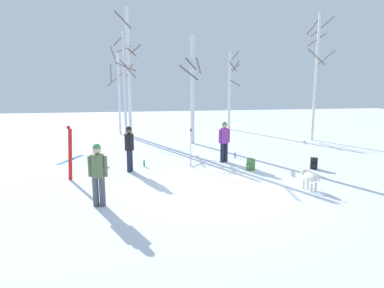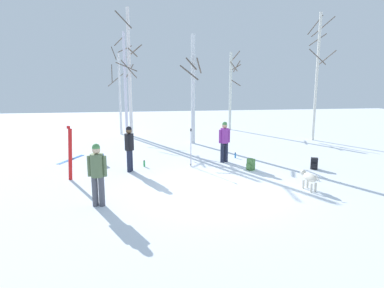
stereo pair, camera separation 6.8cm
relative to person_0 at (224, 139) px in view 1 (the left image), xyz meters
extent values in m
plane|color=white|center=(-1.19, -3.57, -0.98)|extent=(60.00, 60.00, 0.00)
cylinder|color=#1E2338|center=(-0.09, -0.02, -0.57)|extent=(0.16, 0.16, 0.82)
cylinder|color=#1E2338|center=(0.09, 0.02, -0.57)|extent=(0.16, 0.16, 0.82)
cylinder|color=purple|center=(0.00, 0.00, 0.15)|extent=(0.34, 0.34, 0.62)
sphere|color=tan|center=(0.00, 0.00, 0.57)|extent=(0.22, 0.22, 0.22)
sphere|color=#4C8C4C|center=(0.00, 0.00, 0.63)|extent=(0.21, 0.21, 0.21)
cylinder|color=purple|center=(-0.20, -0.05, 0.13)|extent=(0.10, 0.10, 0.56)
cylinder|color=purple|center=(0.20, 0.05, 0.13)|extent=(0.10, 0.10, 0.56)
cylinder|color=#1E2338|center=(-3.87, -0.75, -0.57)|extent=(0.16, 0.16, 0.82)
cylinder|color=#1E2338|center=(-3.93, -0.92, -0.57)|extent=(0.16, 0.16, 0.82)
cylinder|color=black|center=(-3.90, -0.84, 0.15)|extent=(0.34, 0.34, 0.62)
sphere|color=brown|center=(-3.90, -0.84, 0.57)|extent=(0.22, 0.22, 0.22)
sphere|color=black|center=(-3.90, -0.84, 0.63)|extent=(0.21, 0.21, 0.21)
cylinder|color=black|center=(-3.83, -0.64, 0.13)|extent=(0.10, 0.10, 0.56)
cylinder|color=black|center=(-3.97, -1.04, 0.13)|extent=(0.10, 0.10, 0.56)
cylinder|color=#4C4C56|center=(-4.60, -4.34, -0.57)|extent=(0.16, 0.16, 0.82)
cylinder|color=#4C4C56|center=(-4.78, -4.31, -0.57)|extent=(0.16, 0.16, 0.82)
cylinder|color=#566B47|center=(-4.69, -4.32, 0.15)|extent=(0.34, 0.34, 0.62)
sphere|color=beige|center=(-4.69, -4.32, 0.57)|extent=(0.22, 0.22, 0.22)
sphere|color=#4C8C4C|center=(-4.69, -4.32, 0.63)|extent=(0.21, 0.21, 0.21)
cylinder|color=#566B47|center=(-4.48, -4.36, 0.13)|extent=(0.10, 0.10, 0.56)
cylinder|color=#566B47|center=(-4.90, -4.28, 0.13)|extent=(0.10, 0.10, 0.56)
ellipsoid|color=beige|center=(1.62, -4.07, -0.57)|extent=(0.30, 0.62, 0.26)
sphere|color=beige|center=(1.57, -3.73, -0.51)|extent=(0.18, 0.18, 0.18)
ellipsoid|color=beige|center=(1.56, -3.67, -0.53)|extent=(0.07, 0.11, 0.06)
cylinder|color=beige|center=(1.66, -4.41, -0.49)|extent=(0.06, 0.19, 0.17)
cylinder|color=beige|center=(1.51, -3.88, -0.84)|extent=(0.07, 0.07, 0.28)
cylinder|color=beige|center=(1.67, -3.86, -0.84)|extent=(0.07, 0.07, 0.28)
cylinder|color=beige|center=(1.57, -4.27, -0.84)|extent=(0.07, 0.07, 0.28)
cylinder|color=beige|center=(1.72, -4.25, -0.84)|extent=(0.07, 0.07, 0.28)
cube|color=red|center=(-5.84, -1.65, -0.09)|extent=(0.17, 0.07, 1.79)
cube|color=red|center=(-5.84, -1.65, 0.84)|extent=(0.06, 0.03, 0.10)
cube|color=red|center=(-5.89, -1.63, -0.09)|extent=(0.17, 0.07, 1.79)
cube|color=red|center=(-5.89, -1.63, 0.84)|extent=(0.06, 0.03, 0.10)
cube|color=blue|center=(-6.42, 1.59, -0.97)|extent=(0.80, 1.70, 0.02)
cube|color=#333338|center=(-6.40, 1.64, -0.95)|extent=(0.11, 0.14, 0.03)
cube|color=blue|center=(-6.51, 1.63, -0.97)|extent=(0.80, 1.70, 0.02)
cube|color=#333338|center=(-6.49, 1.68, -0.95)|extent=(0.11, 0.14, 0.03)
cylinder|color=#B2B2BC|center=(-1.51, -0.45, -0.27)|extent=(0.02, 0.11, 1.42)
cylinder|color=black|center=(-1.51, -0.45, 0.49)|extent=(0.04, 0.04, 0.10)
cylinder|color=black|center=(-1.51, -0.45, -0.91)|extent=(0.07, 0.07, 0.01)
cylinder|color=#B2B2BC|center=(-1.51, -0.55, -0.27)|extent=(0.02, 0.11, 1.42)
cylinder|color=black|center=(-1.51, -0.55, 0.49)|extent=(0.04, 0.04, 0.10)
cylinder|color=black|center=(-1.51, -0.55, -0.91)|extent=(0.07, 0.07, 0.01)
cube|color=#4C7F3F|center=(0.66, -1.43, -0.76)|extent=(0.30, 0.33, 0.44)
cube|color=#4C7F3F|center=(0.55, -1.50, -0.83)|extent=(0.15, 0.20, 0.20)
cube|color=black|center=(0.73, -1.31, -0.76)|extent=(0.04, 0.04, 0.37)
cube|color=black|center=(0.80, -1.44, -0.76)|extent=(0.04, 0.04, 0.37)
cube|color=#1E4C99|center=(-5.13, 0.56, -0.76)|extent=(0.31, 0.33, 0.44)
cube|color=#1E4C99|center=(-5.23, 0.49, -0.83)|extent=(0.16, 0.19, 0.20)
cube|color=black|center=(-5.08, 0.69, -0.76)|extent=(0.04, 0.04, 0.37)
cube|color=black|center=(-4.99, 0.57, -0.76)|extent=(0.04, 0.04, 0.37)
cube|color=black|center=(3.13, -1.71, -0.76)|extent=(0.32, 0.30, 0.44)
cube|color=black|center=(3.07, -1.82, -0.83)|extent=(0.20, 0.15, 0.20)
cube|color=black|center=(3.13, -1.58, -0.76)|extent=(0.04, 0.04, 0.37)
cube|color=black|center=(3.25, -1.64, -0.76)|extent=(0.04, 0.04, 0.37)
cylinder|color=#1E72BF|center=(0.70, 0.67, -0.87)|extent=(0.07, 0.07, 0.22)
cylinder|color=black|center=(0.70, 0.67, -0.75)|extent=(0.04, 0.04, 0.02)
cylinder|color=green|center=(-3.35, -0.21, -0.86)|extent=(0.07, 0.07, 0.24)
cylinder|color=black|center=(-3.35, -0.21, -0.73)|extent=(0.05, 0.05, 0.02)
cylinder|color=silver|center=(-4.56, 8.67, 1.60)|extent=(0.14, 0.14, 5.15)
cylinder|color=brown|center=(-4.83, 8.52, 4.15)|extent=(0.36, 0.60, 0.85)
cylinder|color=brown|center=(-4.72, 9.25, 2.61)|extent=(1.21, 0.38, 1.01)
cylinder|color=brown|center=(-5.01, 8.65, 2.92)|extent=(0.09, 0.93, 1.19)
cylinder|color=silver|center=(-4.18, 7.74, 2.18)|extent=(0.17, 0.17, 6.32)
cylinder|color=brown|center=(-4.06, 7.13, 3.26)|extent=(1.25, 0.30, 0.54)
cylinder|color=brown|center=(-4.49, 7.98, 4.80)|extent=(0.54, 0.69, 0.62)
cylinder|color=brown|center=(-3.90, 7.97, 3.04)|extent=(0.54, 0.64, 0.83)
cylinder|color=brown|center=(-3.92, 7.30, 3.14)|extent=(0.95, 0.59, 1.07)
cylinder|color=brown|center=(-4.14, 8.16, 4.38)|extent=(0.87, 0.15, 0.44)
cylinder|color=white|center=(-3.90, 7.84, 2.89)|extent=(0.20, 0.20, 7.75)
cylinder|color=brown|center=(-4.15, 7.38, 5.96)|extent=(1.01, 0.60, 1.09)
cylinder|color=brown|center=(-3.67, 7.58, 4.13)|extent=(0.60, 0.54, 0.51)
cylinder|color=brown|center=(-3.57, 8.30, 4.27)|extent=(0.98, 0.73, 0.77)
cylinder|color=silver|center=(-0.51, 4.61, 1.94)|extent=(0.21, 0.21, 5.83)
cylinder|color=brown|center=(-0.22, 4.44, 3.23)|extent=(0.43, 0.66, 0.79)
cylinder|color=brown|center=(-0.80, 4.18, 2.85)|extent=(0.94, 0.67, 0.81)
cylinder|color=brown|center=(-0.65, 4.36, 3.31)|extent=(0.59, 0.38, 0.66)
cylinder|color=silver|center=(3.10, 9.73, 1.74)|extent=(0.19, 0.19, 5.44)
cylinder|color=brown|center=(3.51, 9.96, 3.41)|extent=(0.53, 0.88, 0.44)
cylinder|color=brown|center=(3.21, 9.43, 3.47)|extent=(0.66, 0.31, 0.69)
cylinder|color=brown|center=(3.55, 9.82, 3.48)|extent=(0.25, 0.96, 0.76)
cylinder|color=brown|center=(3.47, 9.92, 4.19)|extent=(0.45, 0.80, 0.70)
cylinder|color=brown|center=(3.38, 9.33, 2.33)|extent=(0.87, 0.63, 0.43)
cylinder|color=silver|center=(6.61, 4.45, 2.59)|extent=(0.15, 0.15, 7.14)
cylinder|color=brown|center=(7.23, 4.62, 3.71)|extent=(0.39, 1.29, 0.81)
cylinder|color=brown|center=(7.04, 4.88, 5.47)|extent=(0.93, 0.93, 1.04)
cylinder|color=brown|center=(6.77, 4.88, 4.75)|extent=(0.91, 0.38, 0.69)
cylinder|color=brown|center=(6.57, 4.90, 5.56)|extent=(0.95, 0.13, 1.12)
cylinder|color=brown|center=(6.35, 4.08, 3.74)|extent=(0.80, 0.58, 0.90)
camera|label=1|loc=(-3.73, -13.07, 2.28)|focal=30.72mm
camera|label=2|loc=(-3.66, -13.08, 2.28)|focal=30.72mm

